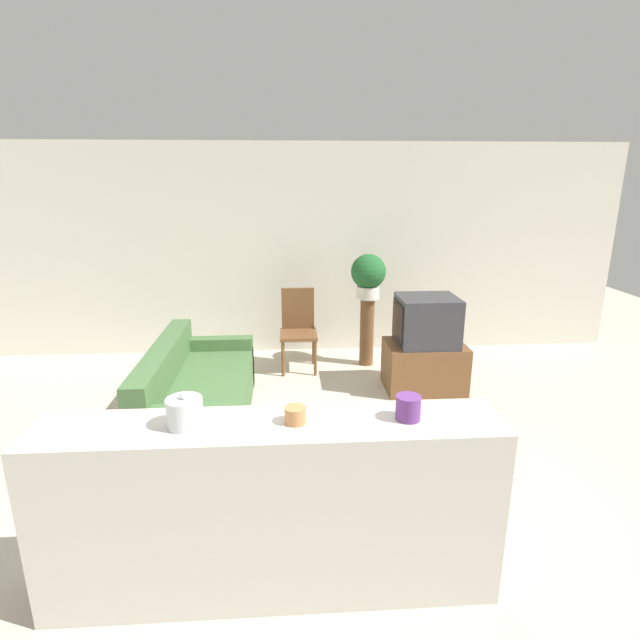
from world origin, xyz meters
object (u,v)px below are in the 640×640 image
(potted_plant, at_px, (368,274))
(decorative_bowl, at_px, (185,412))
(television, at_px, (426,321))
(couch, at_px, (197,396))
(wooden_chair, at_px, (298,326))

(potted_plant, bearing_deg, decorative_bowl, -113.44)
(television, xyz_separation_m, decorative_bowl, (-2.02, -2.70, 0.32))
(couch, relative_size, wooden_chair, 1.93)
(couch, relative_size, television, 2.97)
(wooden_chair, height_order, potted_plant, potted_plant)
(couch, distance_m, television, 2.50)
(television, height_order, potted_plant, potted_plant)
(couch, relative_size, decorative_bowl, 9.74)
(television, relative_size, decorative_bowl, 3.28)
(television, distance_m, potted_plant, 1.01)
(television, height_order, wooden_chair, television)
(couch, distance_m, potted_plant, 2.50)
(couch, bearing_deg, decorative_bowl, -80.72)
(wooden_chair, distance_m, decorative_bowl, 3.54)
(decorative_bowl, bearing_deg, potted_plant, 66.56)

